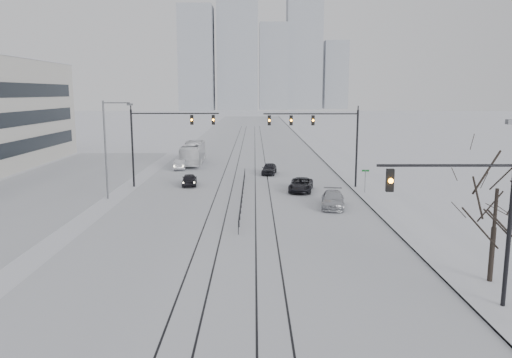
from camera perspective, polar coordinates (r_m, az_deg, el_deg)
name	(u,v)px	position (r m, az deg, el deg)	size (l,w,h in m)	color
road	(247,157)	(75.93, -1.02, 2.52)	(22.00, 260.00, 0.02)	silver
sidewalk_east	(336,157)	(76.92, 9.10, 2.55)	(5.00, 260.00, 0.16)	silver
curb	(320,157)	(76.56, 7.29, 2.54)	(0.10, 260.00, 0.12)	gray
parking_strip	(49,188)	(55.40, -22.58, -0.98)	(14.00, 60.00, 0.03)	silver
tram_rails	(245,180)	(56.15, -1.31, -0.08)	(5.30, 180.00, 0.01)	black
skyline	(261,55)	(289.71, 0.61, 14.01)	(96.00, 48.00, 72.00)	#949AA2
traffic_mast_near	(475,211)	(23.95, 23.71, -3.40)	(6.10, 0.37, 7.00)	black
traffic_mast_ne	(324,132)	(50.94, 7.80, 5.32)	(9.60, 0.37, 8.00)	black
traffic_mast_nw	(161,133)	(52.35, -10.83, 5.15)	(9.10, 0.37, 8.00)	black
street_light_west	(108,143)	(47.43, -16.52, 4.01)	(2.73, 0.25, 9.00)	#595B60
bare_tree	(496,199)	(27.64, 25.78, -2.03)	(4.40, 4.40, 6.10)	black
median_fence	(242,193)	(46.23, -1.55, -1.60)	(0.06, 24.00, 1.00)	black
street_sign	(365,178)	(49.16, 12.38, 0.14)	(0.70, 0.06, 2.40)	#595B60
sedan_sb_inner	(189,180)	(53.01, -7.62, -0.07)	(1.53, 3.81, 1.30)	black
sedan_sb_outer	(181,164)	(64.53, -8.62, 1.70)	(1.43, 4.09, 1.35)	silver
sedan_nb_front	(301,185)	(49.67, 5.15, -0.68)	(2.19, 4.74, 1.32)	black
sedan_nb_right	(333,200)	(43.08, 8.76, -2.35)	(1.92, 4.71, 1.37)	#AFB2B8
sedan_nb_far	(269,169)	(59.88, 1.52, 1.17)	(1.58, 3.93, 1.34)	black
box_truck	(193,153)	(68.79, -7.20, 2.92)	(2.50, 10.66, 2.97)	white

